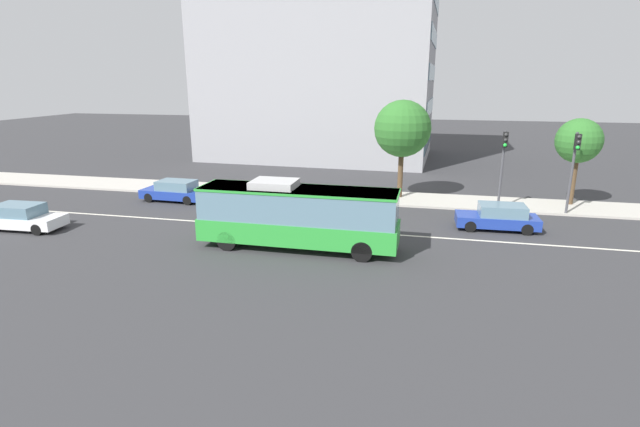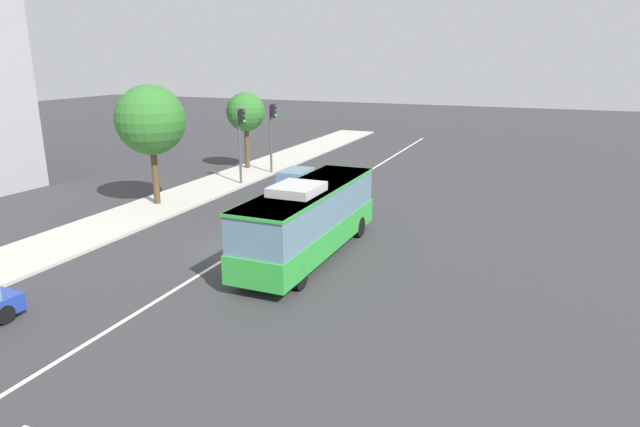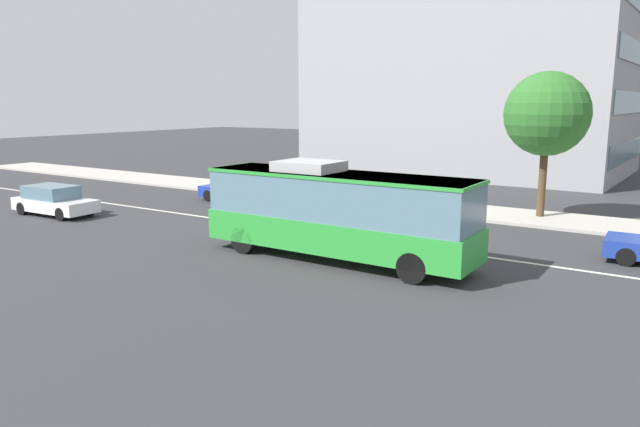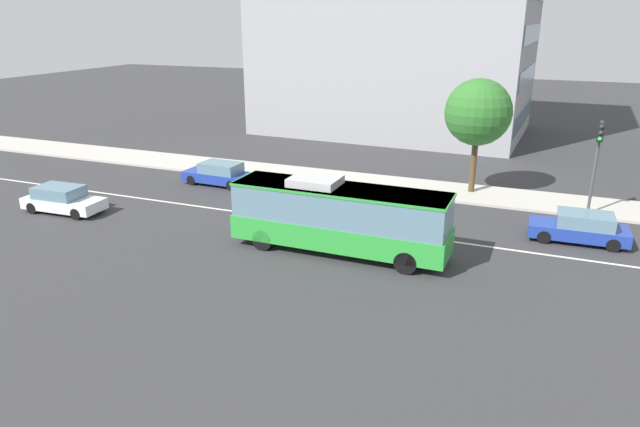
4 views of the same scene
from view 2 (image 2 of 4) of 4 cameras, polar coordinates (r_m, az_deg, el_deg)
The scene contains 9 objects.
ground_plane at distance 25.29m, azimuth -8.16°, elevation -3.69°, with size 160.00×160.00×0.00m, color #333335.
sidewalk_kerb at distance 30.04m, azimuth -21.55°, elevation -1.35°, with size 80.00×3.93×0.14m, color #B2ADA3.
lane_centre_line at distance 25.28m, azimuth -8.16°, elevation -3.68°, with size 76.00×0.16×0.01m, color silver.
transit_bus at distance 23.63m, azimuth -1.15°, elevation -0.33°, with size 10.02×2.58×3.46m.
sedan_blue at distance 35.22m, azimuth -2.64°, elevation 3.31°, with size 4.55×1.93×1.46m.
traffic_light_near_corner at distance 40.53m, azimuth -4.96°, elevation 9.01°, with size 0.32×0.62×5.20m.
traffic_light_mid_block at distance 37.10m, azimuth -8.17°, elevation 8.27°, with size 0.33×0.62×5.20m.
street_tree_kerbside_left at distance 42.45m, azimuth -7.69°, elevation 10.32°, with size 2.90×2.90×5.86m.
street_tree_kerbside_centre at distance 32.79m, azimuth -17.12°, elevation 9.20°, with size 3.92×3.92×6.95m.
Camera 2 is at (-20.39, -12.34, 8.45)m, focal length 30.92 mm.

